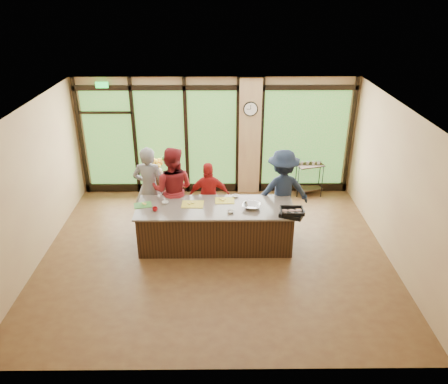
{
  "coord_description": "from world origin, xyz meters",
  "views": [
    {
      "loc": [
        0.11,
        -7.55,
        5.04
      ],
      "look_at": [
        0.18,
        0.4,
        1.2
      ],
      "focal_mm": 35.0,
      "sensor_mm": 36.0,
      "label": 1
    }
  ],
  "objects_px": {
    "cook_right": "(282,191)",
    "cook_left": "(149,188)",
    "roasting_pan": "(292,214)",
    "flower_stand": "(159,190)",
    "bar_cart": "(309,175)",
    "island_base": "(215,227)"
  },
  "relations": [
    {
      "from": "island_base",
      "to": "flower_stand",
      "type": "distance_m",
      "value": 2.36
    },
    {
      "from": "island_base",
      "to": "cook_left",
      "type": "relative_size",
      "value": 1.62
    },
    {
      "from": "flower_stand",
      "to": "bar_cart",
      "type": "distance_m",
      "value": 3.86
    },
    {
      "from": "island_base",
      "to": "roasting_pan",
      "type": "bearing_deg",
      "value": -15.0
    },
    {
      "from": "flower_stand",
      "to": "island_base",
      "type": "bearing_deg",
      "value": -37.27
    },
    {
      "from": "cook_right",
      "to": "cook_left",
      "type": "bearing_deg",
      "value": -10.9
    },
    {
      "from": "bar_cart",
      "to": "island_base",
      "type": "bearing_deg",
      "value": -151.75
    },
    {
      "from": "cook_left",
      "to": "roasting_pan",
      "type": "bearing_deg",
      "value": 161.48
    },
    {
      "from": "island_base",
      "to": "cook_left",
      "type": "xyz_separation_m",
      "value": [
        -1.45,
        0.8,
        0.52
      ]
    },
    {
      "from": "cook_right",
      "to": "roasting_pan",
      "type": "bearing_deg",
      "value": 84.26
    },
    {
      "from": "island_base",
      "to": "bar_cart",
      "type": "relative_size",
      "value": 3.36
    },
    {
      "from": "cook_left",
      "to": "bar_cart",
      "type": "height_order",
      "value": "cook_left"
    },
    {
      "from": "island_base",
      "to": "cook_right",
      "type": "xyz_separation_m",
      "value": [
        1.45,
        0.67,
        0.5
      ]
    },
    {
      "from": "cook_left",
      "to": "flower_stand",
      "type": "height_order",
      "value": "cook_left"
    },
    {
      "from": "roasting_pan",
      "to": "cook_right",
      "type": "bearing_deg",
      "value": 116.73
    },
    {
      "from": "cook_left",
      "to": "cook_right",
      "type": "height_order",
      "value": "cook_left"
    },
    {
      "from": "island_base",
      "to": "cook_left",
      "type": "height_order",
      "value": "cook_left"
    },
    {
      "from": "roasting_pan",
      "to": "flower_stand",
      "type": "xyz_separation_m",
      "value": [
        -2.92,
        2.3,
        -0.55
      ]
    },
    {
      "from": "island_base",
      "to": "flower_stand",
      "type": "relative_size",
      "value": 3.79
    },
    {
      "from": "roasting_pan",
      "to": "bar_cart",
      "type": "distance_m",
      "value": 3.02
    },
    {
      "from": "cook_left",
      "to": "bar_cart",
      "type": "relative_size",
      "value": 2.07
    },
    {
      "from": "cook_left",
      "to": "flower_stand",
      "type": "xyz_separation_m",
      "value": [
        0.03,
        1.09,
        -0.55
      ]
    }
  ]
}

